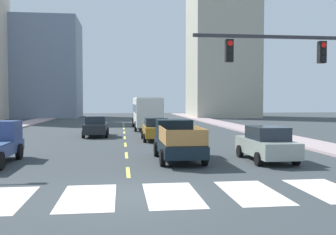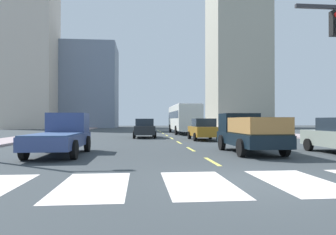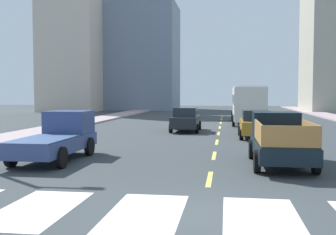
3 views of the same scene
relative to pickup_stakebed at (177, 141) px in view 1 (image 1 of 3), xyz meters
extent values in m
plane|color=#363C3F|center=(-2.56, -7.25, -0.94)|extent=(160.00, 160.00, 0.00)
cube|color=#A79194|center=(9.84, 10.75, -0.86)|extent=(2.88, 110.00, 0.15)
cube|color=silver|center=(-3.87, -7.25, -0.93)|extent=(1.69, 3.39, 0.01)
cube|color=silver|center=(-1.25, -7.25, -0.93)|extent=(1.69, 3.39, 0.01)
cube|color=silver|center=(1.36, -7.25, -0.93)|extent=(1.69, 3.39, 0.01)
cube|color=silver|center=(3.98, -7.25, -0.93)|extent=(1.69, 3.39, 0.01)
cube|color=#E0D353|center=(-2.56, -3.25, -0.93)|extent=(0.16, 2.40, 0.01)
cube|color=#E0D353|center=(-2.56, 1.75, -0.93)|extent=(0.16, 2.40, 0.01)
cube|color=#E0D353|center=(-2.56, 6.75, -0.93)|extent=(0.16, 2.40, 0.01)
cube|color=#E0D353|center=(-2.56, 11.75, -0.93)|extent=(0.16, 2.40, 0.01)
cube|color=#E0D353|center=(-2.56, 16.75, -0.93)|extent=(0.16, 2.40, 0.01)
cube|color=#E0D353|center=(-2.56, 21.75, -0.93)|extent=(0.16, 2.40, 0.01)
cube|color=#E0D353|center=(-2.56, 26.75, -0.93)|extent=(0.16, 2.40, 0.01)
cube|color=#E0D353|center=(-2.56, 31.75, -0.93)|extent=(0.16, 2.40, 0.01)
cube|color=black|center=(0.00, -0.44, -0.26)|extent=(1.96, 5.20, 0.56)
cube|color=black|center=(0.00, 1.26, 0.52)|extent=(1.84, 1.60, 1.00)
cube|color=#19232D|center=(0.00, 1.70, 0.70)|extent=(1.72, 0.08, 0.56)
cube|color=black|center=(0.00, -1.39, 0.05)|extent=(1.84, 3.30, 0.06)
cylinder|color=black|center=(-0.98, 1.12, -0.54)|extent=(0.22, 0.80, 0.80)
cylinder|color=black|center=(0.98, 1.12, -0.54)|extent=(0.22, 0.80, 0.80)
cylinder|color=black|center=(-0.98, -2.00, -0.54)|extent=(0.22, 0.80, 0.80)
cylinder|color=black|center=(0.98, -2.00, -0.54)|extent=(0.22, 0.80, 0.80)
cube|color=olive|center=(-0.90, -1.39, 0.43)|extent=(0.06, 3.17, 0.70)
cube|color=olive|center=(0.90, -1.39, 0.43)|extent=(0.06, 3.17, 0.70)
cube|color=olive|center=(0.00, -2.97, 0.43)|extent=(1.80, 0.06, 0.70)
cube|color=navy|center=(-8.97, 1.09, 0.52)|extent=(1.84, 1.60, 1.00)
cube|color=#19232D|center=(-8.97, 1.53, 0.70)|extent=(1.72, 0.08, 0.56)
cylinder|color=black|center=(-7.99, 0.95, -0.54)|extent=(0.22, 0.80, 0.80)
cylinder|color=black|center=(-7.99, -2.17, -0.54)|extent=(0.22, 0.80, 0.80)
cube|color=silver|center=(-0.21, 20.71, 0.91)|extent=(2.50, 10.80, 2.70)
cube|color=#19232D|center=(-0.21, 20.71, 1.26)|extent=(2.52, 9.94, 0.80)
cube|color=silver|center=(-0.21, 20.71, 2.32)|extent=(2.40, 10.37, 0.12)
cylinder|color=black|center=(-1.46, 24.06, -0.44)|extent=(0.22, 1.00, 1.00)
cylinder|color=black|center=(1.04, 24.06, -0.44)|extent=(0.22, 1.00, 1.00)
cylinder|color=black|center=(-1.46, 17.74, -0.44)|extent=(0.22, 1.00, 1.00)
cylinder|color=black|center=(1.04, 17.74, -0.44)|extent=(0.22, 1.00, 1.00)
cube|color=black|center=(-4.93, 13.01, -0.24)|extent=(1.80, 4.40, 0.76)
cube|color=#1E2833|center=(-4.93, 12.86, 0.46)|extent=(1.58, 2.11, 0.64)
cylinder|color=black|center=(-5.83, 14.38, -0.62)|extent=(0.22, 0.64, 0.64)
cylinder|color=black|center=(-4.03, 14.38, -0.62)|extent=(0.22, 0.64, 0.64)
cylinder|color=black|center=(-5.83, 11.65, -0.62)|extent=(0.22, 0.64, 0.64)
cylinder|color=black|center=(-4.03, 11.65, -0.62)|extent=(0.22, 0.64, 0.64)
cube|color=#A5701F|center=(-0.26, 9.31, -0.24)|extent=(1.80, 4.40, 0.76)
cube|color=#1E2833|center=(-0.26, 9.16, 0.46)|extent=(1.58, 2.11, 0.64)
cylinder|color=black|center=(-1.16, 10.68, -0.62)|extent=(0.22, 0.64, 0.64)
cylinder|color=black|center=(0.64, 10.68, -0.62)|extent=(0.22, 0.64, 0.64)
cylinder|color=black|center=(-1.16, 7.95, -0.62)|extent=(0.22, 0.64, 0.64)
cylinder|color=black|center=(0.64, 7.95, -0.62)|extent=(0.22, 0.64, 0.64)
cube|color=gray|center=(4.28, -1.11, -0.24)|extent=(1.80, 4.40, 0.76)
cube|color=#1E2833|center=(4.28, -1.26, 0.46)|extent=(1.58, 2.11, 0.64)
cylinder|color=black|center=(3.38, 0.25, -0.62)|extent=(0.22, 0.64, 0.64)
cylinder|color=black|center=(5.18, 0.25, -0.62)|extent=(0.22, 0.64, 0.64)
cylinder|color=black|center=(3.38, -2.47, -0.62)|extent=(0.22, 0.64, 0.64)
cylinder|color=black|center=(5.18, -2.47, -0.62)|extent=(0.22, 0.64, 0.64)
cube|color=#2D2D33|center=(4.40, -5.17, 4.46)|extent=(9.19, 0.12, 0.12)
cube|color=black|center=(4.86, -5.17, 3.91)|extent=(0.28, 0.24, 0.84)
cylinder|color=red|center=(4.86, -5.30, 4.17)|extent=(0.20, 0.04, 0.20)
cylinder|color=black|center=(4.86, -5.30, 3.91)|extent=(0.20, 0.04, 0.20)
cylinder|color=black|center=(4.86, -5.30, 3.65)|extent=(0.20, 0.04, 0.20)
cube|color=black|center=(1.19, -5.17, 3.91)|extent=(0.28, 0.24, 0.84)
cylinder|color=red|center=(1.19, -5.30, 4.17)|extent=(0.20, 0.04, 0.20)
cylinder|color=black|center=(1.19, -5.30, 3.91)|extent=(0.20, 0.04, 0.20)
cylinder|color=black|center=(1.19, -5.30, 3.65)|extent=(0.20, 0.04, 0.20)
cube|color=slate|center=(-16.01, 51.10, 7.73)|extent=(11.53, 11.18, 17.33)
camera|label=1|loc=(-2.83, -19.06, 2.04)|focal=40.63mm
camera|label=2|loc=(-5.35, -14.83, 0.67)|focal=32.63mm
camera|label=3|loc=(-2.04, -16.36, 1.82)|focal=44.02mm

